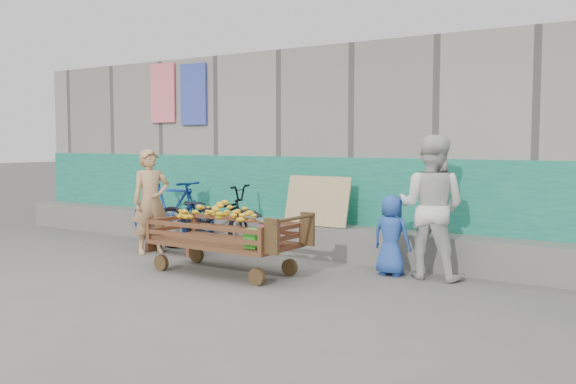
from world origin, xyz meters
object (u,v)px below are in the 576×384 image
Objects in this scene: bicycle_dark at (209,217)px; vendor_man at (151,201)px; woman at (431,207)px; bicycle_blue at (172,210)px; banana_cart at (222,227)px; bench at (173,241)px; child at (391,235)px.

vendor_man is at bearing 125.30° from bicycle_dark.
woman is 4.47m from bicycle_blue.
bench is at bearing 155.74° from banana_cart.
banana_cart is 1.85m from vendor_man.
vendor_man is (-0.29, -0.15, 0.57)m from bench.
child is (3.56, 0.53, -0.27)m from vendor_man.
woman is at bearing -93.16° from bicycle_blue.
bicycle_dark is 0.99m from bicycle_blue.
bicycle_dark is at bearing 136.21° from banana_cart.
bench is 1.03× the size of child.
bicycle_dark is (-1.22, 1.17, -0.08)m from banana_cart.
woman is (3.74, 0.49, 0.67)m from bench.
child is 0.52× the size of bicycle_dark.
vendor_man is at bearing 6.28° from woman.
vendor_man reaches higher than child.
banana_cart is at bearing -79.60° from vendor_man.
bicycle_blue is (-0.72, 0.70, 0.34)m from bench.
vendor_man is at bearing -153.86° from bicycle_blue.
woman reaches higher than bench.
bicycle_dark is (-3.02, 0.13, 0.01)m from child.
vendor_man reaches higher than bicycle_dark.
woman is 0.98× the size of bicycle_blue.
woman is at bearing 7.50° from bench.
banana_cart is 1.14× the size of bicycle_blue.
bicycle_blue is (-2.19, 1.37, -0.05)m from banana_cart.
child is at bearing -54.95° from vendor_man.
bicycle_dark is at bearing -102.04° from bicycle_blue.
child is at bearing -95.11° from bicycle_blue.
bicycle_blue is at bearing -5.58° from woman.
vendor_man is at bearing -151.80° from bench.
bicycle_blue is at bearing -2.72° from child.
child is at bearing 6.57° from bench.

